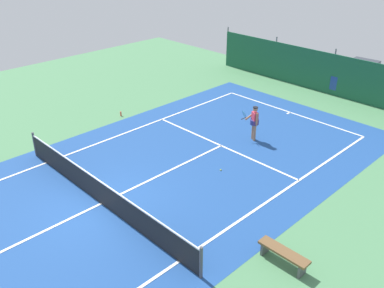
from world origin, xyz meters
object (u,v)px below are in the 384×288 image
object	(u,v)px
tennis_player	(254,121)
courtside_bench	(284,254)
water_bottle	(121,114)
tennis_net	(100,192)
parked_car	(360,75)
tennis_ball_near_player	(221,170)

from	to	relation	value
tennis_player	courtside_bench	xyz separation A→B (m)	(5.70, -5.82, -0.59)
water_bottle	courtside_bench	bearing A→B (deg)	-13.96
tennis_net	tennis_player	world-z (taller)	tennis_player
tennis_net	courtside_bench	size ratio (longest dim) A/B	6.33
courtside_bench	water_bottle	size ratio (longest dim) A/B	6.67
parked_car	water_bottle	xyz separation A→B (m)	(-6.73, -12.85, -0.72)
tennis_net	courtside_bench	bearing A→B (deg)	18.51
tennis_net	tennis_ball_near_player	xyz separation A→B (m)	(1.45, 4.77, -0.48)
tennis_player	parked_car	distance (m)	10.08
parked_car	courtside_bench	xyz separation A→B (m)	(5.54, -15.90, -0.46)
courtside_bench	water_bottle	world-z (taller)	courtside_bench
tennis_player	courtside_bench	size ratio (longest dim) A/B	1.03
tennis_net	tennis_player	bearing A→B (deg)	85.60
courtside_bench	water_bottle	distance (m)	12.65
tennis_net	tennis_ball_near_player	world-z (taller)	tennis_net
parked_car	courtside_bench	distance (m)	16.84
parked_car	water_bottle	distance (m)	14.52
tennis_player	water_bottle	size ratio (longest dim) A/B	6.83
tennis_ball_near_player	parked_car	xyz separation A→B (m)	(-0.68, 13.24, 0.81)
tennis_net	tennis_ball_near_player	bearing A→B (deg)	73.08
tennis_player	tennis_ball_near_player	distance (m)	3.40
tennis_ball_near_player	water_bottle	xyz separation A→B (m)	(-7.42, 0.39, 0.09)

